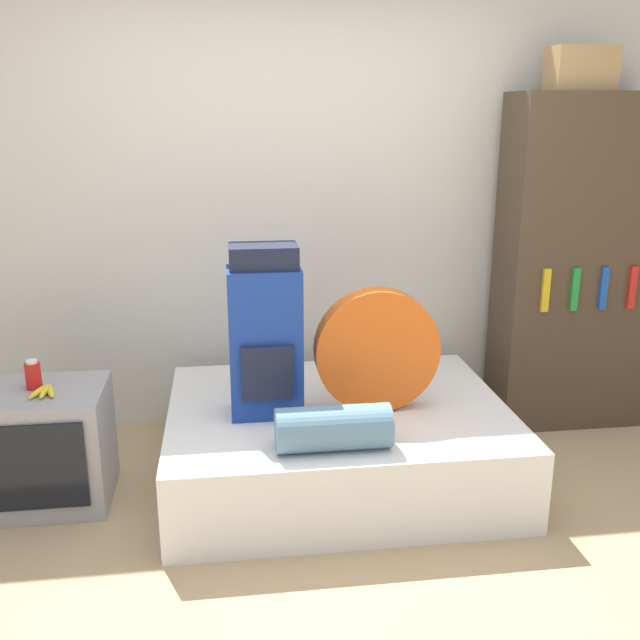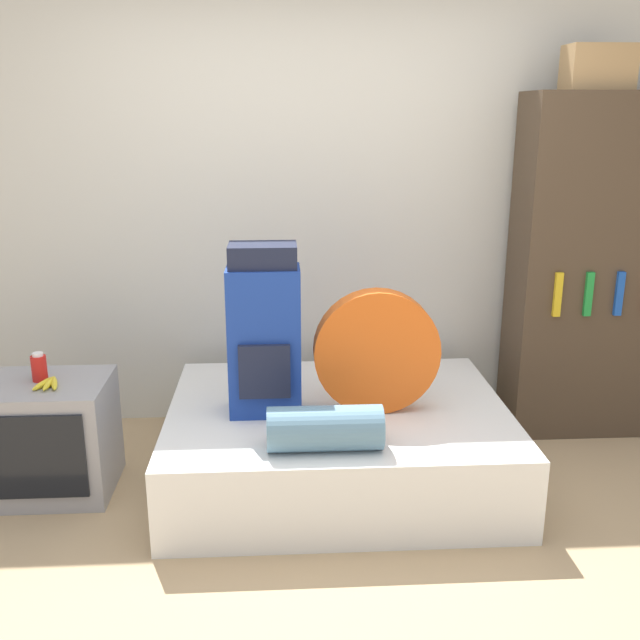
{
  "view_description": "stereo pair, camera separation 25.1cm",
  "coord_description": "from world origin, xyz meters",
  "px_view_note": "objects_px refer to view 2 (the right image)",
  "views": [
    {
      "loc": [
        -0.42,
        -2.43,
        1.82
      ],
      "look_at": [
        0.03,
        0.87,
        0.85
      ],
      "focal_mm": 40.0,
      "sensor_mm": 36.0,
      "label": 1
    },
    {
      "loc": [
        -0.17,
        -2.45,
        1.82
      ],
      "look_at": [
        0.03,
        0.87,
        0.85
      ],
      "focal_mm": 40.0,
      "sensor_mm": 36.0,
      "label": 2
    }
  ],
  "objects_px": {
    "sleeping_roll": "(325,428)",
    "television": "(49,437)",
    "tent_bag": "(377,352)",
    "bookshelf": "(590,269)",
    "backpack": "(264,333)",
    "canister": "(39,368)",
    "cardboard_box": "(598,68)"
  },
  "relations": [
    {
      "from": "tent_bag",
      "to": "bookshelf",
      "type": "relative_size",
      "value": 0.32
    },
    {
      "from": "bookshelf",
      "to": "sleeping_roll",
      "type": "bearing_deg",
      "value": -146.76
    },
    {
      "from": "sleeping_roll",
      "to": "television",
      "type": "bearing_deg",
      "value": 161.72
    },
    {
      "from": "sleeping_roll",
      "to": "television",
      "type": "relative_size",
      "value": 0.84
    },
    {
      "from": "tent_bag",
      "to": "sleeping_roll",
      "type": "height_order",
      "value": "tent_bag"
    },
    {
      "from": "backpack",
      "to": "sleeping_roll",
      "type": "relative_size",
      "value": 1.66
    },
    {
      "from": "sleeping_roll",
      "to": "cardboard_box",
      "type": "bearing_deg",
      "value": 34.35
    },
    {
      "from": "canister",
      "to": "tent_bag",
      "type": "bearing_deg",
      "value": -2.06
    },
    {
      "from": "television",
      "to": "bookshelf",
      "type": "bearing_deg",
      "value": 11.57
    },
    {
      "from": "backpack",
      "to": "bookshelf",
      "type": "height_order",
      "value": "bookshelf"
    },
    {
      "from": "cardboard_box",
      "to": "backpack",
      "type": "bearing_deg",
      "value": -161.42
    },
    {
      "from": "backpack",
      "to": "television",
      "type": "height_order",
      "value": "backpack"
    },
    {
      "from": "backpack",
      "to": "canister",
      "type": "xyz_separation_m",
      "value": [
        -1.09,
        0.04,
        -0.17
      ]
    },
    {
      "from": "television",
      "to": "cardboard_box",
      "type": "xyz_separation_m",
      "value": [
        2.83,
        0.59,
        1.76
      ]
    },
    {
      "from": "canister",
      "to": "cardboard_box",
      "type": "relative_size",
      "value": 0.41
    },
    {
      "from": "backpack",
      "to": "sleeping_roll",
      "type": "height_order",
      "value": "backpack"
    },
    {
      "from": "tent_bag",
      "to": "television",
      "type": "distance_m",
      "value": 1.66
    },
    {
      "from": "television",
      "to": "bookshelf",
      "type": "height_order",
      "value": "bookshelf"
    },
    {
      "from": "backpack",
      "to": "cardboard_box",
      "type": "height_order",
      "value": "cardboard_box"
    },
    {
      "from": "tent_bag",
      "to": "television",
      "type": "relative_size",
      "value": 1.02
    },
    {
      "from": "backpack",
      "to": "bookshelf",
      "type": "xyz_separation_m",
      "value": [
        1.84,
        0.6,
        0.16
      ]
    },
    {
      "from": "sleeping_roll",
      "to": "tent_bag",
      "type": "bearing_deg",
      "value": 56.13
    },
    {
      "from": "sleeping_roll",
      "to": "bookshelf",
      "type": "bearing_deg",
      "value": 33.24
    },
    {
      "from": "tent_bag",
      "to": "cardboard_box",
      "type": "relative_size",
      "value": 1.79
    },
    {
      "from": "canister",
      "to": "backpack",
      "type": "bearing_deg",
      "value": -2.1
    },
    {
      "from": "tent_bag",
      "to": "cardboard_box",
      "type": "xyz_separation_m",
      "value": [
        1.22,
        0.61,
        1.34
      ]
    },
    {
      "from": "tent_bag",
      "to": "sleeping_roll",
      "type": "bearing_deg",
      "value": -123.87
    },
    {
      "from": "backpack",
      "to": "tent_bag",
      "type": "xyz_separation_m",
      "value": [
        0.54,
        -0.02,
        -0.1
      ]
    },
    {
      "from": "backpack",
      "to": "tent_bag",
      "type": "relative_size",
      "value": 1.36
    },
    {
      "from": "television",
      "to": "bookshelf",
      "type": "xyz_separation_m",
      "value": [
        2.91,
        0.6,
        0.68
      ]
    },
    {
      "from": "tent_bag",
      "to": "television",
      "type": "bearing_deg",
      "value": 179.07
    },
    {
      "from": "sleeping_roll",
      "to": "bookshelf",
      "type": "xyz_separation_m",
      "value": [
        1.58,
        1.04,
        0.46
      ]
    }
  ]
}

